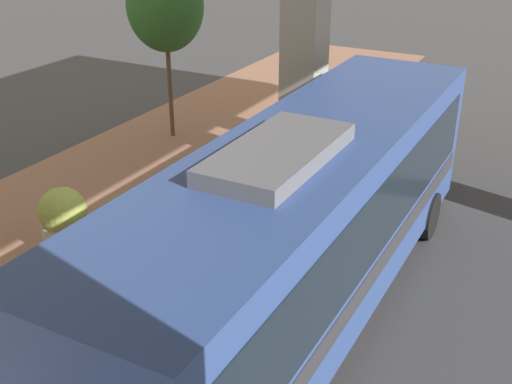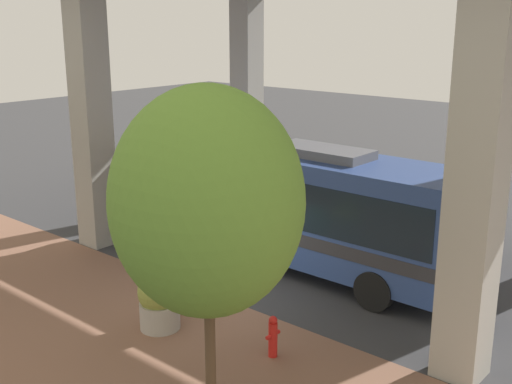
% 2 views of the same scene
% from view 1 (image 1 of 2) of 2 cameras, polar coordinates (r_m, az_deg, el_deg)
% --- Properties ---
extents(ground_plane, '(80.00, 80.00, 0.00)m').
position_cam_1_polar(ground_plane, '(12.40, -9.67, -7.63)').
color(ground_plane, '#38383A').
rests_on(ground_plane, ground).
extents(sidewalk_strip, '(6.00, 40.00, 0.02)m').
position_cam_1_polar(sidewalk_strip, '(14.24, -19.36, -4.14)').
color(sidewalk_strip, '#845B47').
rests_on(sidewalk_strip, ground).
extents(bus, '(2.58, 10.70, 3.51)m').
position_cam_1_polar(bus, '(10.33, 4.51, -2.25)').
color(bus, '#334C8C').
rests_on(bus, ground).
extents(planter_front, '(1.03, 1.03, 1.39)m').
position_cam_1_polar(planter_front, '(12.71, -11.27, -3.33)').
color(planter_front, '#ADA89E').
rests_on(planter_front, ground).
extents(planter_middle, '(0.96, 0.96, 1.38)m').
position_cam_1_polar(planter_middle, '(13.36, -16.70, -2.45)').
color(planter_middle, '#ADA89E').
rests_on(planter_middle, ground).
extents(street_tree_near, '(2.12, 2.12, 5.07)m').
position_cam_1_polar(street_tree_near, '(18.36, -8.08, 16.10)').
color(street_tree_near, brown).
rests_on(street_tree_near, ground).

